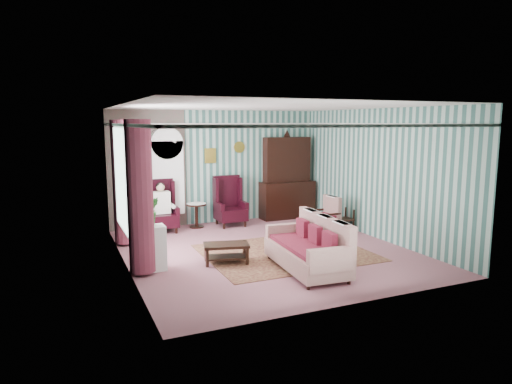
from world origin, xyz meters
name	(u,v)px	position (x,y,z in m)	size (l,w,h in m)	color
floor	(266,251)	(0.00, 0.00, 0.00)	(6.00, 6.00, 0.00)	#975861
room_shell	(234,153)	(-0.62, 0.18, 2.01)	(5.53, 6.02, 2.91)	#356159
bookcase	(167,183)	(-1.35, 2.84, 1.12)	(0.80, 0.28, 2.24)	silver
dresser_hutch	(287,175)	(1.90, 2.72, 1.18)	(1.50, 0.56, 2.36)	black
wingback_left	(161,206)	(-1.60, 2.45, 0.62)	(0.76, 0.80, 1.25)	black
wingback_right	(231,201)	(0.15, 2.45, 0.62)	(0.76, 0.80, 1.25)	black
seated_woman	(161,208)	(-1.60, 2.45, 0.59)	(0.44, 0.40, 1.18)	beige
round_side_table	(197,216)	(-0.70, 2.60, 0.30)	(0.50, 0.50, 0.60)	black
nest_table	(343,219)	(2.47, 0.90, 0.27)	(0.45, 0.38, 0.54)	black
plant_stand	(149,248)	(-2.40, -0.30, 0.40)	(0.55, 0.35, 0.80)	white
rug	(286,253)	(0.30, -0.30, 0.01)	(3.20, 2.60, 0.01)	#441619
sofa	(306,243)	(0.13, -1.41, 0.51)	(1.95, 0.94, 1.02)	beige
floral_armchair	(323,214)	(1.90, 0.90, 0.45)	(0.71, 0.81, 0.90)	beige
coffee_table	(226,253)	(-1.02, -0.44, 0.18)	(0.83, 0.47, 0.37)	black
potted_plant_a	(145,216)	(-2.47, -0.35, 1.01)	(0.37, 0.32, 0.41)	#19511D
potted_plant_b	(152,211)	(-2.31, -0.15, 1.04)	(0.27, 0.21, 0.48)	#1D4E18
potted_plant_c	(144,215)	(-2.45, -0.21, 1.00)	(0.22, 0.22, 0.39)	#234917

